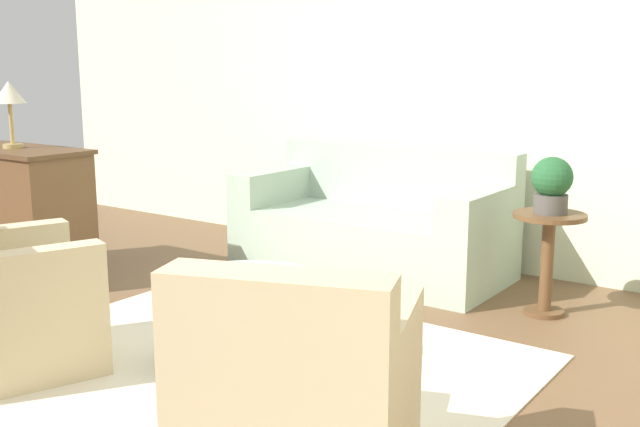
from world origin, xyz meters
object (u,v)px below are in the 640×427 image
Objects in this scene: side_table at (548,248)px; table_lamp at (9,97)px; couch at (374,227)px; potted_plant_on_side_table at (552,184)px; dresser at (18,212)px; armchair_right at (299,402)px; ottoman_table at (247,311)px.

table_lamp is (-3.44, -1.42, 0.90)m from side_table.
couch is 5.77× the size of potted_plant_on_side_table.
dresser is 3.39× the size of potted_plant_on_side_table.
potted_plant_on_side_table is at bearing 88.86° from armchair_right.
dresser reaches higher than ottoman_table.
ottoman_table is at bearing 139.72° from armchair_right.
couch reaches higher than armchair_right.
couch is 1.70× the size of dresser.
armchair_right is at bearing -17.62° from dresser.
side_table is 0.55× the size of dresser.
armchair_right is at bearing -91.14° from side_table.
ottoman_table is 2.04m from potted_plant_on_side_table.
potted_plant_on_side_table is at bearing 22.43° from table_lamp.
dresser is at bearing -157.57° from side_table.
couch is at bearing 102.48° from ottoman_table.
dresser is 0.83m from table_lamp.
table_lamp is (-2.02, -1.67, 0.99)m from couch.
armchair_right is at bearing -63.49° from couch.
potted_plant_on_side_table is (0.99, 1.70, 0.54)m from ottoman_table.
table_lamp is at bearing 173.43° from ottoman_table.
couch is 1.44m from side_table.
potted_plant_on_side_table is (0.05, 2.49, 0.48)m from armchair_right.
table_lamp is (-3.39, 1.08, 0.97)m from armchair_right.
ottoman_table is at bearing -120.09° from potted_plant_on_side_table.
couch is at bearing 170.08° from potted_plant_on_side_table.
table_lamp reaches higher than armchair_right.
potted_plant_on_side_table is 0.74× the size of table_lamp.
armchair_right is 2.10× the size of table_lamp.
dresser reaches higher than couch.
potted_plant_on_side_table is at bearing 59.91° from ottoman_table.
couch is 2.62m from dresser.
armchair_right is 2.85× the size of potted_plant_on_side_table.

